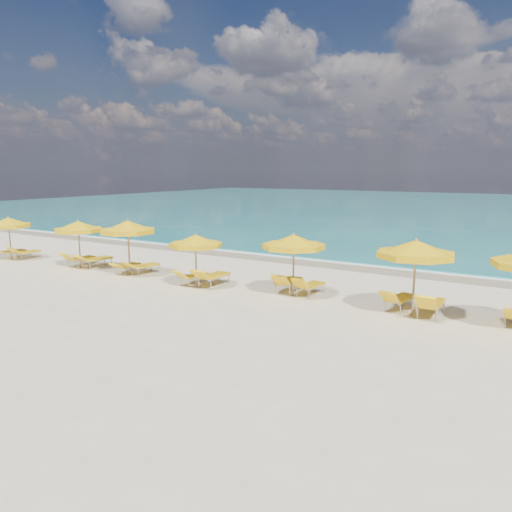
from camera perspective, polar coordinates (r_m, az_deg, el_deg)
The scene contains 23 objects.
ground_plane at distance 20.00m, azimuth -2.26°, elevation -4.02°, with size 120.00×120.00×0.00m, color beige.
ocean at distance 65.19m, azimuth 22.07°, elevation 4.99°, with size 120.00×80.00×0.30m, color #147272.
wet_sand_band at distance 26.33m, azimuth 6.75°, elevation -0.68°, with size 120.00×2.60×0.01m, color tan.
foam_line at distance 27.04m, azimuth 7.47°, elevation -0.41°, with size 120.00×1.20×0.03m, color white.
whitecap_near at distance 37.45m, azimuth 4.64°, elevation 2.52°, with size 14.00×0.36×0.05m, color white.
umbrella_0 at distance 29.73m, azimuth -26.44°, elevation 3.42°, with size 2.81×2.81×2.32m.
umbrella_1 at distance 25.89m, azimuth -19.65°, elevation 3.14°, with size 2.72×2.72×2.37m.
umbrella_2 at distance 23.44m, azimuth -14.44°, elevation 3.17°, with size 3.22×3.22×2.57m.
umbrella_3 at distance 20.51m, azimuth -6.93°, elevation 1.68°, with size 2.21×2.21×2.23m.
umbrella_4 at distance 18.91m, azimuth 4.32°, elevation 1.58°, with size 3.10×3.10×2.44m.
umbrella_5 at distance 17.09m, azimuth 17.79°, elevation 0.69°, with size 3.05×3.05×2.60m.
lounger_0_left at distance 30.51m, azimuth -26.14°, elevation 0.22°, with size 0.76×1.78×0.73m.
lounger_0_right at distance 29.82m, azimuth -24.70°, elevation 0.13°, with size 0.63×1.74×0.77m.
lounger_1_left at distance 26.73m, azimuth -19.42°, elevation -0.55°, with size 0.67×1.76×0.77m.
lounger_1_right at distance 26.06m, azimuth -17.78°, elevation -0.68°, with size 0.80×2.02×0.78m.
lounger_2_left at distance 24.16m, azimuth -14.46°, elevation -1.40°, with size 0.81×1.79×0.64m.
lounger_2_right at distance 23.78m, azimuth -12.67°, elevation -1.47°, with size 0.84×1.91×0.71m.
lounger_3_left at distance 21.32m, azimuth -7.11°, elevation -2.64°, with size 0.85×1.76×0.74m.
lounger_3_right at distance 20.93m, azimuth -4.89°, elevation -2.73°, with size 0.71×2.03×0.89m.
lounger_4_left at distance 19.94m, azimuth 3.73°, elevation -3.37°, with size 0.85×1.98×0.90m.
lounger_4_right at distance 19.48m, azimuth 6.20°, elevation -3.79°, with size 0.73×1.77×0.84m.
lounger_5_left at distance 18.11m, azimuth 16.18°, elevation -5.16°, with size 0.94×1.94×0.85m.
lounger_5_right at distance 17.62m, azimuth 19.35°, elevation -5.69°, with size 0.74×1.97×0.95m.
Camera 1 is at (10.85, -16.10, 4.83)m, focal length 35.00 mm.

